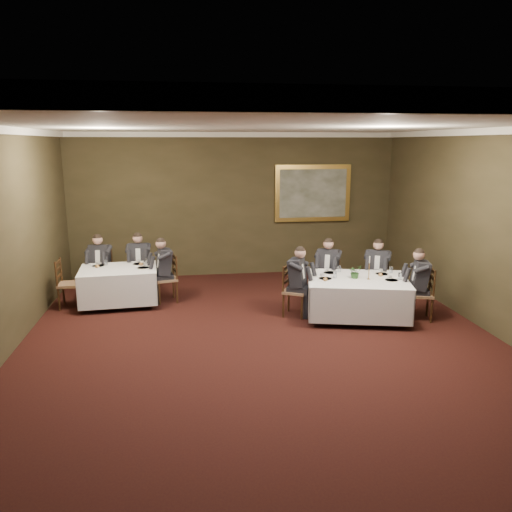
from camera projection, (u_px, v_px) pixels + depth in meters
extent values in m
plane|color=black|center=(267.00, 354.00, 7.86)|extent=(10.00, 10.00, 0.00)
cube|color=silver|center=(269.00, 125.00, 7.09)|extent=(8.00, 10.00, 0.10)
cube|color=#332D19|center=(235.00, 205.00, 12.30)|extent=(8.00, 0.10, 3.50)
cube|color=#332D19|center=(423.00, 432.00, 2.65)|extent=(8.00, 0.10, 3.50)
cube|color=white|center=(234.00, 135.00, 11.88)|extent=(8.00, 0.10, 0.12)
cube|color=white|center=(445.00, 101.00, 2.32)|extent=(8.00, 0.10, 0.12)
cube|color=black|center=(358.00, 280.00, 9.36)|extent=(2.04, 1.71, 0.04)
cube|color=white|center=(358.00, 279.00, 9.36)|extent=(2.11, 1.78, 0.02)
cube|color=white|center=(357.00, 296.00, 9.43)|extent=(2.14, 1.81, 0.65)
cube|color=black|center=(118.00, 270.00, 10.11)|extent=(1.53, 1.19, 0.04)
cube|color=white|center=(118.00, 269.00, 10.11)|extent=(1.59, 1.25, 0.02)
cube|color=white|center=(119.00, 284.00, 10.18)|extent=(1.61, 1.27, 0.65)
cube|color=olive|center=(328.00, 279.00, 10.38)|extent=(0.59, 0.58, 0.05)
cube|color=black|center=(330.00, 265.00, 10.50)|extent=(0.35, 0.21, 0.54)
cube|color=black|center=(329.00, 261.00, 10.29)|extent=(0.52, 0.47, 0.55)
sphere|color=tan|center=(329.00, 243.00, 10.21)|extent=(0.28, 0.28, 0.21)
cube|color=olive|center=(377.00, 280.00, 10.29)|extent=(0.59, 0.58, 0.05)
cube|color=black|center=(379.00, 266.00, 10.41)|extent=(0.35, 0.21, 0.54)
cube|color=black|center=(378.00, 262.00, 10.21)|extent=(0.52, 0.47, 0.55)
sphere|color=tan|center=(379.00, 244.00, 10.12)|extent=(0.28, 0.28, 0.21)
cube|color=olive|center=(295.00, 291.00, 9.52)|extent=(0.57, 0.58, 0.05)
cube|color=black|center=(286.00, 278.00, 9.52)|extent=(0.20, 0.35, 0.54)
cube|color=black|center=(296.00, 272.00, 9.43)|extent=(0.47, 0.52, 0.55)
sphere|color=tan|center=(296.00, 253.00, 9.35)|extent=(0.28, 0.28, 0.21)
cube|color=olive|center=(420.00, 294.00, 9.31)|extent=(0.52, 0.54, 0.05)
cube|color=black|center=(432.00, 282.00, 9.23)|extent=(0.13, 0.37, 0.54)
cube|color=black|center=(422.00, 275.00, 9.23)|extent=(0.41, 0.49, 0.55)
sphere|color=tan|center=(424.00, 255.00, 9.15)|extent=(0.26, 0.26, 0.21)
cube|color=olive|center=(101.00, 273.00, 10.82)|extent=(0.51, 0.49, 0.05)
cube|color=black|center=(103.00, 260.00, 10.95)|extent=(0.38, 0.10, 0.54)
cube|color=black|center=(100.00, 256.00, 10.73)|extent=(0.47, 0.38, 0.55)
sphere|color=tan|center=(99.00, 239.00, 10.65)|extent=(0.24, 0.24, 0.21)
cube|color=olive|center=(140.00, 271.00, 10.99)|extent=(0.45, 0.43, 0.05)
cube|color=black|center=(140.00, 259.00, 11.12)|extent=(0.38, 0.04, 0.54)
cube|color=black|center=(139.00, 255.00, 10.90)|extent=(0.43, 0.32, 0.55)
sphere|color=tan|center=(138.00, 238.00, 10.82)|extent=(0.22, 0.22, 0.21)
cube|color=olive|center=(166.00, 279.00, 10.36)|extent=(0.50, 0.52, 0.05)
cube|color=black|center=(175.00, 267.00, 10.37)|extent=(0.11, 0.38, 0.54)
cube|color=black|center=(165.00, 261.00, 10.28)|extent=(0.39, 0.47, 0.55)
sphere|color=tan|center=(165.00, 243.00, 10.20)|extent=(0.25, 0.25, 0.21)
cube|color=olive|center=(70.00, 284.00, 9.97)|extent=(0.43, 0.44, 0.05)
cube|color=black|center=(59.00, 273.00, 9.89)|extent=(0.03, 0.38, 0.54)
imported|color=#2D5926|center=(355.00, 271.00, 9.35)|extent=(0.30, 0.29, 0.27)
cylinder|color=#A67733|center=(369.00, 279.00, 9.30)|extent=(0.07, 0.07, 0.02)
cylinder|color=#A67733|center=(369.00, 270.00, 9.27)|extent=(0.02, 0.02, 0.31)
cylinder|color=white|center=(370.00, 259.00, 9.22)|extent=(0.02, 0.02, 0.13)
cylinder|color=white|center=(330.00, 272.00, 9.77)|extent=(0.25, 0.25, 0.01)
cylinder|color=white|center=(328.00, 269.00, 9.91)|extent=(0.08, 0.08, 0.05)
cylinder|color=white|center=(338.00, 269.00, 9.78)|extent=(0.06, 0.06, 0.14)
cylinder|color=white|center=(98.00, 265.00, 10.32)|extent=(0.25, 0.25, 0.01)
cylinder|color=white|center=(99.00, 263.00, 10.46)|extent=(0.08, 0.08, 0.05)
cylinder|color=white|center=(107.00, 262.00, 10.33)|extent=(0.06, 0.06, 0.14)
cube|color=#E0B052|center=(313.00, 193.00, 12.46)|extent=(1.91, 0.08, 1.41)
cube|color=#43452E|center=(313.00, 193.00, 12.41)|extent=(1.69, 0.01, 1.19)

